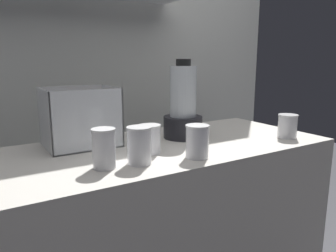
# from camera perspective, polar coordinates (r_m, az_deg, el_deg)

# --- Properties ---
(counter) EXTENTS (1.40, 0.64, 0.90)m
(counter) POSITION_cam_1_polar(r_m,az_deg,el_deg) (1.57, 0.00, -19.29)
(counter) COLOR beige
(counter) RESTS_ON ground_plane
(back_wall_unit) EXTENTS (2.60, 0.24, 2.50)m
(back_wall_unit) POSITION_cam_1_polar(r_m,az_deg,el_deg) (2.04, -11.70, 11.53)
(back_wall_unit) COLOR silver
(back_wall_unit) RESTS_ON ground_plane
(carrot_display_bin) EXTENTS (0.29, 0.23, 0.24)m
(carrot_display_bin) POSITION_cam_1_polar(r_m,az_deg,el_deg) (1.41, -15.16, -0.34)
(carrot_display_bin) COLOR white
(carrot_display_bin) RESTS_ON counter
(blender_pitcher) EXTENTS (0.18, 0.18, 0.36)m
(blender_pitcher) POSITION_cam_1_polar(r_m,az_deg,el_deg) (1.49, 2.65, 3.15)
(blender_pitcher) COLOR black
(blender_pitcher) RESTS_ON counter
(juice_cup_carrot_far_left) EXTENTS (0.08, 0.08, 0.14)m
(juice_cup_carrot_far_left) POSITION_cam_1_polar(r_m,az_deg,el_deg) (1.10, -11.20, -4.29)
(juice_cup_carrot_far_left) COLOR white
(juice_cup_carrot_far_left) RESTS_ON counter
(juice_cup_orange_left) EXTENTS (0.09, 0.09, 0.13)m
(juice_cup_orange_left) POSITION_cam_1_polar(r_m,az_deg,el_deg) (1.13, -5.07, -3.72)
(juice_cup_orange_left) COLOR white
(juice_cup_orange_left) RESTS_ON counter
(juice_cup_mango_middle) EXTENTS (0.09, 0.09, 0.11)m
(juice_cup_mango_middle) POSITION_cam_1_polar(r_m,az_deg,el_deg) (1.26, -3.29, -2.56)
(juice_cup_mango_middle) COLOR white
(juice_cup_mango_middle) RESTS_ON counter
(juice_cup_carrot_right) EXTENTS (0.09, 0.09, 0.12)m
(juice_cup_carrot_right) POSITION_cam_1_polar(r_m,az_deg,el_deg) (1.20, 5.16, -3.09)
(juice_cup_carrot_right) COLOR white
(juice_cup_carrot_right) RESTS_ON counter
(juice_cup_orange_far_right) EXTENTS (0.09, 0.09, 0.11)m
(juice_cup_orange_far_right) POSITION_cam_1_polar(r_m,az_deg,el_deg) (1.60, 20.27, -0.28)
(juice_cup_orange_far_right) COLOR white
(juice_cup_orange_far_right) RESTS_ON counter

